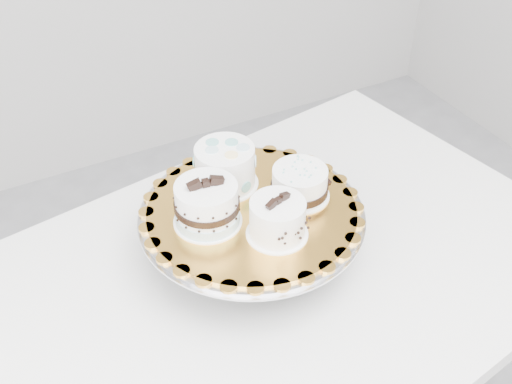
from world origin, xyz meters
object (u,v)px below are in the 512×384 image
cake_swirl (277,220)px  cake_stand (252,226)px  cake_dots (225,166)px  cake_ribbon (300,184)px  table (275,300)px  cake_banded (207,206)px  cake_board (252,210)px

cake_swirl → cake_stand: bearing=78.8°
cake_dots → cake_ribbon: bearing=-21.4°
table → cake_dots: cake_dots is taller
cake_ribbon → cake_swirl: bearing=-149.2°
cake_swirl → cake_dots: cake_swirl is taller
cake_stand → cake_banded: cake_banded is taller
cake_stand → cake_board: cake_board is taller
cake_dots → cake_ribbon: (0.10, -0.09, -0.01)m
table → cake_stand: bearing=109.4°
cake_stand → cake_ribbon: 0.11m
cake_stand → cake_ribbon: cake_ribbon is taller
cake_dots → cake_swirl: bearing=-63.7°
cake_banded → cake_ribbon: cake_banded is taller
cake_stand → cake_swirl: cake_swirl is taller
cake_stand → cake_banded: bearing=176.4°
table → cake_swirl: size_ratio=10.72×
cake_ribbon → table: bearing=-157.9°
cake_stand → cake_swirl: bearing=-84.6°
table → cake_ribbon: cake_ribbon is taller
cake_banded → cake_board: bearing=4.2°
table → cake_ribbon: bearing=21.4°
table → cake_board: bearing=109.4°
cake_board → cake_stand: bearing=0.0°
cake_stand → cake_banded: 0.11m
cake_stand → cake_dots: size_ratio=2.88×
cake_ribbon → cake_banded: bearing=167.3°
cake_dots → cake_ribbon: cake_dots is taller
table → cake_banded: (-0.11, 0.05, 0.24)m
table → cake_board: (-0.03, 0.05, 0.20)m
cake_dots → table: bearing=-54.6°
cake_banded → cake_ribbon: 0.17m
table → cake_stand: 0.17m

